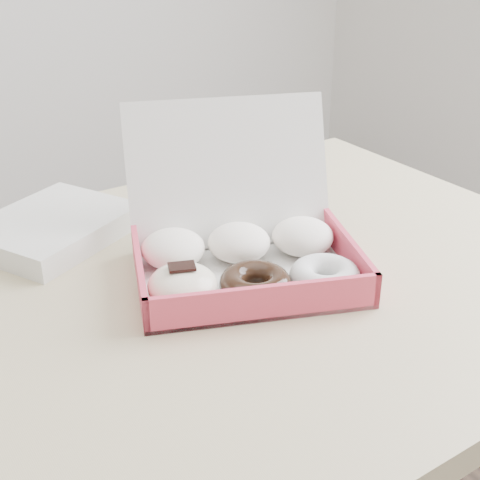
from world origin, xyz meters
TOP-DOWN VIEW (x-y plane):
  - table at (0.00, 0.00)m, footprint 1.20×0.80m
  - donut_box at (0.08, 0.00)m, footprint 0.39×0.38m
  - newspapers at (-0.10, 0.26)m, footprint 0.29×0.27m

SIDE VIEW (x-z plane):
  - table at x=0.00m, z-range 0.30..1.05m
  - newspapers at x=-0.10m, z-range 0.75..0.79m
  - donut_box at x=0.08m, z-range 0.68..0.89m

